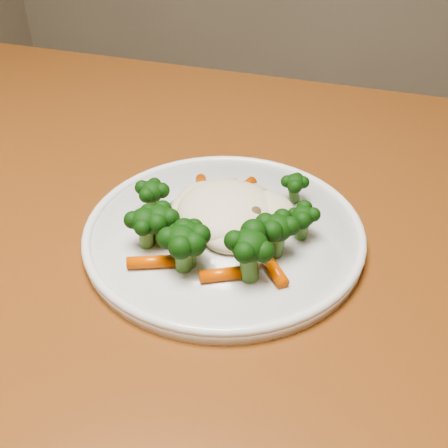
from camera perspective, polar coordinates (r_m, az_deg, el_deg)
name	(u,v)px	position (r m, az deg, el deg)	size (l,w,h in m)	color
dining_table	(163,261)	(0.72, -6.24, -3.79)	(1.15, 0.80, 0.75)	brown
plate	(224,234)	(0.58, 0.00, -1.07)	(0.28, 0.28, 0.01)	white
meal	(220,220)	(0.55, -0.44, 0.45)	(0.20, 0.18, 0.05)	beige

